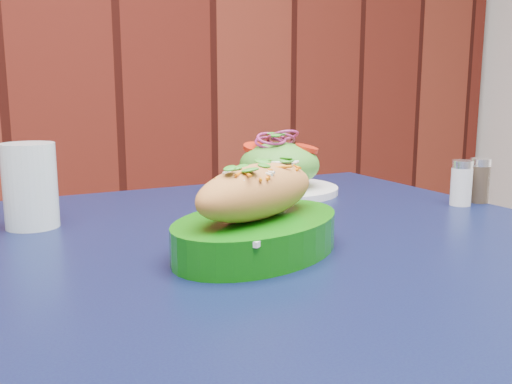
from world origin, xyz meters
TOP-DOWN VIEW (x-y plane):
  - cafe_table at (0.10, 1.49)m, footprint 0.87×0.87m
  - banh_mi_basket at (0.03, 1.44)m, footprint 0.28×0.23m
  - salad_plate at (0.26, 1.73)m, footprint 0.21×0.21m
  - water_glass at (-0.16, 1.70)m, footprint 0.07×0.07m
  - salt_shaker at (0.45, 1.49)m, footprint 0.03×0.03m
  - pepper_shaker at (0.50, 1.49)m, footprint 0.03×0.03m

SIDE VIEW (x-z plane):
  - cafe_table at x=0.10m, z-range 0.29..1.04m
  - salt_shaker at x=0.45m, z-range 0.75..0.82m
  - pepper_shaker at x=0.50m, z-range 0.75..0.82m
  - salad_plate at x=0.26m, z-range 0.74..0.85m
  - banh_mi_basket at x=0.03m, z-range 0.74..0.85m
  - water_glass at x=-0.16m, z-range 0.75..0.86m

